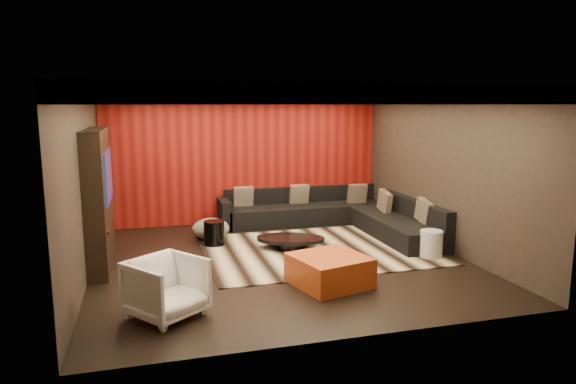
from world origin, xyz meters
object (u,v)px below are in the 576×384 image
object	(u,v)px
armchair	(167,288)
orange_ottoman	(329,270)
sectional_sofa	(337,216)
coffee_table	(290,243)
white_side_table	(431,244)
drum_stool	(214,233)

from	to	relation	value
armchair	orange_ottoman	bearing A→B (deg)	-24.14
orange_ottoman	sectional_sofa	xyz separation A→B (m)	(1.35, 3.18, 0.05)
coffee_table	armchair	xyz separation A→B (m)	(-2.27, -2.44, 0.25)
coffee_table	sectional_sofa	distance (m)	1.89
white_side_table	armchair	bearing A→B (deg)	-163.64
drum_stool	sectional_sofa	xyz separation A→B (m)	(2.68, 0.66, 0.02)
drum_stool	white_side_table	xyz separation A→B (m)	(3.44, -1.75, -0.00)
coffee_table	armchair	bearing A→B (deg)	-132.95
coffee_table	drum_stool	size ratio (longest dim) A/B	2.76
sectional_sofa	orange_ottoman	bearing A→B (deg)	-113.01
drum_stool	armchair	xyz separation A→B (m)	(-0.98, -3.05, 0.13)
armchair	sectional_sofa	world-z (taller)	sectional_sofa
white_side_table	orange_ottoman	world-z (taller)	white_side_table
white_side_table	sectional_sofa	world-z (taller)	sectional_sofa
coffee_table	drum_stool	xyz separation A→B (m)	(-1.29, 0.61, 0.12)
armchair	sectional_sofa	bearing A→B (deg)	8.27
orange_ottoman	drum_stool	bearing A→B (deg)	117.78
coffee_table	drum_stool	distance (m)	1.43
drum_stool	orange_ottoman	bearing A→B (deg)	-62.22
white_side_table	orange_ottoman	xyz separation A→B (m)	(-2.12, -0.77, -0.02)
coffee_table	orange_ottoman	distance (m)	1.91
coffee_table	sectional_sofa	size ratio (longest dim) A/B	0.34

